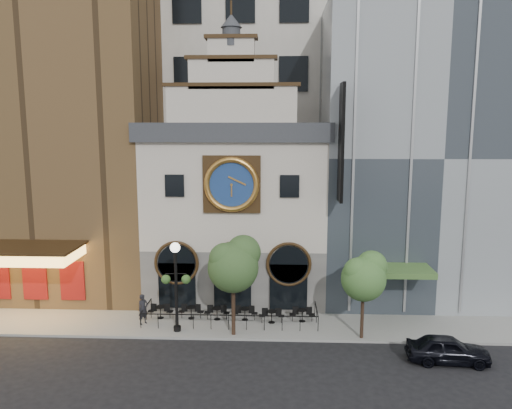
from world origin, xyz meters
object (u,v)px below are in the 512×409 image
at_px(bistro_0, 160,311).
at_px(bistro_5, 302,314).
at_px(tree_left, 234,263).
at_px(bistro_1, 191,311).
at_px(bistro_2, 217,312).
at_px(pedestrian, 143,309).
at_px(car_right, 448,349).
at_px(tree_right, 364,275).
at_px(lamppost, 176,277).
at_px(bistro_3, 245,313).
at_px(bistro_4, 272,316).

xyz_separation_m(bistro_0, bistro_5, (8.91, -0.15, 0.00)).
distance_m(bistro_5, tree_left, 5.93).
bearing_deg(bistro_5, bistro_1, 178.50).
bearing_deg(bistro_2, bistro_0, 178.73).
bearing_deg(pedestrian, bistro_2, -40.80).
bearing_deg(bistro_2, car_right, -20.94).
xyz_separation_m(car_right, pedestrian, (-17.06, 3.98, 0.37)).
relative_size(bistro_2, car_right, 0.38).
relative_size(pedestrian, tree_right, 0.37).
distance_m(pedestrian, lamppost, 3.43).
xyz_separation_m(bistro_2, car_right, (12.63, -4.83, 0.10)).
xyz_separation_m(bistro_0, bistro_2, (3.59, -0.08, 0.00)).
relative_size(bistro_5, pedestrian, 0.84).
xyz_separation_m(bistro_2, lamppost, (-2.15, -1.82, 2.85)).
relative_size(bistro_1, bistro_3, 1.00).
relative_size(bistro_4, tree_left, 0.27).
height_order(bistro_2, lamppost, lamppost).
xyz_separation_m(pedestrian, lamppost, (2.28, -0.96, 2.38)).
relative_size(bistro_0, bistro_5, 1.00).
distance_m(bistro_2, bistro_5, 5.32).
relative_size(bistro_5, lamppost, 0.29).
bearing_deg(car_right, bistro_0, 76.99).
relative_size(bistro_0, bistro_1, 1.00).
bearing_deg(bistro_1, bistro_4, -5.39).
relative_size(bistro_1, bistro_5, 1.00).
distance_m(bistro_0, pedestrian, 1.34).
bearing_deg(car_right, tree_right, 61.24).
distance_m(bistro_5, pedestrian, 9.79).
height_order(bistro_4, tree_left, tree_left).
distance_m(bistro_1, tree_right, 11.06).
relative_size(car_right, tree_left, 0.72).
height_order(bistro_2, bistro_4, same).
height_order(bistro_4, pedestrian, pedestrian).
distance_m(bistro_0, bistro_2, 3.60).
xyz_separation_m(lamppost, tree_right, (10.80, -0.47, 0.39)).
height_order(bistro_0, lamppost, lamppost).
xyz_separation_m(bistro_3, pedestrian, (-6.18, -0.86, 0.47)).
relative_size(bistro_2, lamppost, 0.29).
xyz_separation_m(bistro_1, bistro_2, (1.65, -0.11, 0.00)).
distance_m(bistro_4, lamppost, 6.43).
height_order(bistro_1, bistro_4, same).
distance_m(bistro_0, lamppost, 3.72).
relative_size(bistro_5, car_right, 0.38).
bearing_deg(tree_right, bistro_3, 161.66).
bearing_deg(car_right, lamppost, 82.30).
relative_size(bistro_2, pedestrian, 0.84).
xyz_separation_m(bistro_0, tree_left, (4.88, -2.20, 3.82)).
height_order(bistro_0, bistro_2, same).
height_order(bistro_0, bistro_4, same).
bearing_deg(bistro_3, bistro_2, 180.00).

